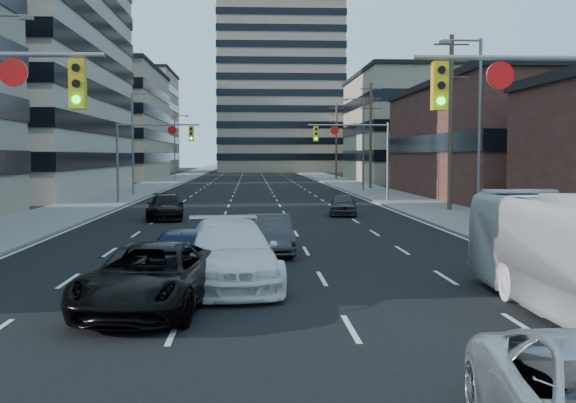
# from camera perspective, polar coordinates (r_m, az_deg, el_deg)

# --- Properties ---
(road_surface) EXTENTS (18.00, 300.00, 0.02)m
(road_surface) POSITION_cam_1_polar(r_m,az_deg,el_deg) (138.52, -2.86, 2.21)
(road_surface) COLOR black
(road_surface) RESTS_ON ground
(sidewalk_left) EXTENTS (5.00, 300.00, 0.15)m
(sidewalk_left) POSITION_cam_1_polar(r_m,az_deg,el_deg) (138.97, -7.61, 2.21)
(sidewalk_left) COLOR slate
(sidewalk_left) RESTS_ON ground
(sidewalk_right) EXTENTS (5.00, 300.00, 0.15)m
(sidewalk_right) POSITION_cam_1_polar(r_m,az_deg,el_deg) (139.01, 1.89, 2.24)
(sidewalk_right) COLOR slate
(sidewalk_right) RESTS_ON ground
(office_left_far) EXTENTS (20.00, 30.00, 16.00)m
(office_left_far) POSITION_cam_1_polar(r_m,az_deg,el_deg) (111.13, -15.38, 5.84)
(office_left_far) COLOR gray
(office_left_far) RESTS_ON ground
(storefront_right_mid) EXTENTS (20.00, 30.00, 9.00)m
(storefront_right_mid) POSITION_cam_1_polar(r_m,az_deg,el_deg) (63.30, 19.61, 4.31)
(storefront_right_mid) COLOR #472119
(storefront_right_mid) RESTS_ON ground
(office_right_far) EXTENTS (22.00, 28.00, 14.00)m
(office_right_far) POSITION_cam_1_polar(r_m,az_deg,el_deg) (99.78, 11.75, 5.58)
(office_right_far) COLOR gray
(office_right_far) RESTS_ON ground
(apartment_tower) EXTENTS (26.00, 26.00, 58.00)m
(apartment_tower) POSITION_cam_1_polar(r_m,az_deg,el_deg) (160.62, -0.71, 12.79)
(apartment_tower) COLOR gray
(apartment_tower) RESTS_ON ground
(bg_block_left) EXTENTS (24.00, 24.00, 20.00)m
(bg_block_left) POSITION_cam_1_polar(r_m,az_deg,el_deg) (151.18, -13.61, 6.02)
(bg_block_left) COLOR #ADA089
(bg_block_left) RESTS_ON ground
(bg_block_right) EXTENTS (22.00, 22.00, 12.00)m
(bg_block_right) POSITION_cam_1_polar(r_m,az_deg,el_deg) (142.19, 10.18, 4.60)
(bg_block_right) COLOR gray
(bg_block_right) RESTS_ON ground
(signal_far_left) EXTENTS (6.09, 0.33, 6.00)m
(signal_far_left) POSITION_cam_1_polar(r_m,az_deg,el_deg) (53.99, -10.92, 4.40)
(signal_far_left) COLOR slate
(signal_far_left) RESTS_ON ground
(signal_far_right) EXTENTS (6.09, 0.33, 6.00)m
(signal_far_right) POSITION_cam_1_polar(r_m,az_deg,el_deg) (54.06, 5.48, 4.44)
(signal_far_right) COLOR slate
(signal_far_right) RESTS_ON ground
(utility_pole_block) EXTENTS (2.20, 0.28, 11.00)m
(utility_pole_block) POSITION_cam_1_polar(r_m,az_deg,el_deg) (46.23, 12.73, 6.33)
(utility_pole_block) COLOR #4C3D2D
(utility_pole_block) RESTS_ON ground
(utility_pole_midblock) EXTENTS (2.20, 0.28, 11.00)m
(utility_pole_midblock) POSITION_cam_1_polar(r_m,az_deg,el_deg) (75.53, 6.55, 5.33)
(utility_pole_midblock) COLOR #4C3D2D
(utility_pole_midblock) RESTS_ON ground
(utility_pole_distant) EXTENTS (2.20, 0.28, 11.00)m
(utility_pole_distant) POSITION_cam_1_polar(r_m,az_deg,el_deg) (105.23, 3.84, 4.88)
(utility_pole_distant) COLOR #4C3D2D
(utility_pole_distant) RESTS_ON ground
(streetlight_left_mid) EXTENTS (2.03, 0.22, 9.00)m
(streetlight_left_mid) POSITION_cam_1_polar(r_m,az_deg,el_deg) (64.29, -12.04, 4.93)
(streetlight_left_mid) COLOR slate
(streetlight_left_mid) RESTS_ON ground
(streetlight_left_far) EXTENTS (2.03, 0.22, 9.00)m
(streetlight_left_far) POSITION_cam_1_polar(r_m,az_deg,el_deg) (99.00, -8.84, 4.50)
(streetlight_left_far) COLOR slate
(streetlight_left_far) RESTS_ON ground
(streetlight_right_near) EXTENTS (2.03, 0.22, 9.00)m
(streetlight_right_near) POSITION_cam_1_polar(r_m,az_deg,el_deg) (35.13, 14.65, 5.99)
(streetlight_right_near) COLOR slate
(streetlight_right_near) RESTS_ON ground
(streetlight_right_far) EXTENTS (2.03, 0.22, 9.00)m
(streetlight_right_far) POSITION_cam_1_polar(r_m,az_deg,el_deg) (69.30, 5.84, 4.89)
(streetlight_right_far) COLOR slate
(streetlight_right_far) RESTS_ON ground
(black_pickup) EXTENTS (3.29, 5.83, 1.54)m
(black_pickup) POSITION_cam_1_polar(r_m,az_deg,el_deg) (16.83, -10.82, -5.95)
(black_pickup) COLOR black
(black_pickup) RESTS_ON ground
(white_van) EXTENTS (3.06, 6.32, 1.77)m
(white_van) POSITION_cam_1_polar(r_m,az_deg,el_deg) (19.66, -4.65, -4.16)
(white_van) COLOR white
(white_van) RESTS_ON ground
(sedan_blue) EXTENTS (1.92, 4.74, 1.61)m
(sedan_blue) POSITION_cam_1_polar(r_m,az_deg,el_deg) (19.81, -8.32, -4.36)
(sedan_blue) COLOR #0D1735
(sedan_blue) RESTS_ON ground
(sedan_grey_center) EXTENTS (1.69, 4.36, 1.42)m
(sedan_grey_center) POSITION_cam_1_polar(r_m,az_deg,el_deg) (26.05, -1.45, -2.62)
(sedan_grey_center) COLOR #323134
(sedan_grey_center) RESTS_ON ground
(sedan_black_far) EXTENTS (2.32, 4.95, 1.40)m
(sedan_black_far) POSITION_cam_1_polar(r_m,az_deg,el_deg) (40.48, -9.65, -0.43)
(sedan_black_far) COLOR black
(sedan_black_far) RESTS_ON ground
(sedan_grey_right) EXTENTS (2.03, 4.04, 1.32)m
(sedan_grey_right) POSITION_cam_1_polar(r_m,az_deg,el_deg) (42.70, 4.36, -0.23)
(sedan_grey_right) COLOR #373639
(sedan_grey_right) RESTS_ON ground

